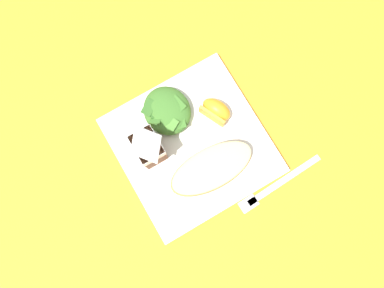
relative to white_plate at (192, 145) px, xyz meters
name	(u,v)px	position (x,y,z in m)	size (l,w,h in m)	color
ground	(192,146)	(0.00, 0.00, -0.01)	(3.00, 3.00, 0.00)	orange
white_plate	(192,145)	(0.00, 0.00, 0.00)	(0.28, 0.28, 0.02)	white
cheesy_pizza_bread	(211,168)	(-0.06, -0.01, 0.03)	(0.09, 0.17, 0.04)	#B77F42
green_salad_pile	(167,111)	(0.08, 0.01, 0.03)	(0.10, 0.09, 0.04)	#3D7028
milk_carton	(148,147)	(0.03, 0.08, 0.07)	(0.06, 0.04, 0.11)	brown
orange_wedge_front	(216,110)	(0.03, -0.07, 0.03)	(0.07, 0.06, 0.04)	orange
metal_fork	(274,187)	(-0.15, -0.10, -0.01)	(0.03, 0.19, 0.01)	silver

